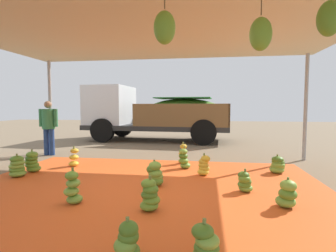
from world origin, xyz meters
TOP-DOWN VIEW (x-y plane):
  - ground_plane at (0.00, 3.00)m, footprint 40.00×40.00m
  - tarp_orange at (0.00, 0.00)m, footprint 6.69×5.35m
  - tent_canopy at (0.03, -0.11)m, footprint 8.00×7.00m
  - banana_bunch_0 at (0.32, -0.81)m, footprint 0.38×0.37m
  - banana_bunch_1 at (-2.85, 0.55)m, footprint 0.47×0.46m
  - banana_bunch_2 at (0.16, 0.36)m, footprint 0.37×0.37m
  - banana_bunch_3 at (0.50, 2.34)m, footprint 0.29×0.31m
  - banana_bunch_5 at (-2.79, 0.96)m, footprint 0.45×0.42m
  - banana_bunch_6 at (0.37, -2.05)m, footprint 0.30×0.30m
  - banana_bunch_7 at (-0.90, -0.74)m, footprint 0.34×0.33m
  - banana_bunch_9 at (1.06, 1.24)m, footprint 0.33×0.33m
  - banana_bunch_10 at (2.28, -0.43)m, footprint 0.38×0.38m
  - banana_bunch_11 at (0.58, 1.80)m, footprint 0.38×0.36m
  - banana_bunch_12 at (1.11, -1.99)m, footprint 0.36×0.38m
  - banana_bunch_13 at (1.78, 0.23)m, footprint 0.34×0.34m
  - banana_bunch_14 at (-2.14, 1.64)m, footprint 0.35×0.35m
  - banana_bunch_15 at (2.69, 1.67)m, footprint 0.42×0.42m
  - cargo_truck_main at (-1.25, 6.99)m, footprint 6.29×2.78m
  - worker_0 at (-3.67, 2.98)m, footprint 0.61×0.37m

SIDE VIEW (x-z plane):
  - ground_plane at x=0.00m, z-range 0.00..0.00m
  - tarp_orange at x=0.00m, z-range 0.00..0.01m
  - banana_bunch_13 at x=1.78m, z-range -0.03..0.38m
  - banana_bunch_15 at x=2.69m, z-range -0.02..0.40m
  - banana_bunch_12 at x=1.11m, z-range -0.03..0.41m
  - banana_bunch_6 at x=0.37m, z-range -0.02..0.41m
  - banana_bunch_10 at x=2.28m, z-range -0.02..0.43m
  - banana_bunch_9 at x=1.06m, z-range -0.03..0.45m
  - banana_bunch_14 at x=-2.14m, z-range -0.04..0.47m
  - banana_bunch_1 at x=-2.85m, z-range -0.03..0.46m
  - banana_bunch_0 at x=0.32m, z-range -0.03..0.47m
  - banana_bunch_2 at x=0.16m, z-range -0.02..0.47m
  - banana_bunch_5 at x=-2.79m, z-range -0.03..0.49m
  - banana_bunch_11 at x=0.58m, z-range -0.03..0.50m
  - banana_bunch_3 at x=0.50m, z-range -0.04..0.53m
  - banana_bunch_7 at x=-0.90m, z-range -0.03..0.52m
  - worker_0 at x=-3.67m, z-range 0.14..1.80m
  - cargo_truck_main at x=-1.25m, z-range 0.02..2.42m
  - tent_canopy at x=0.03m, z-range 1.40..4.38m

